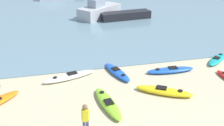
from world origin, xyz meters
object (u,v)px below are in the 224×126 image
at_px(kayak_on_sand_2, 70,76).
at_px(kayak_on_sand_8, 170,70).
at_px(moored_boat_2, 126,15).
at_px(kayak_on_sand_4, 108,103).
at_px(person_near_foreground, 85,119).
at_px(moored_boat_3, 99,11).
at_px(kayak_on_sand_7, 164,91).
at_px(kayak_on_sand_0, 117,72).
at_px(kayak_on_sand_5, 217,59).

distance_m(kayak_on_sand_2, kayak_on_sand_8, 6.65).
bearing_deg(moored_boat_2, kayak_on_sand_4, -109.21).
xyz_separation_m(kayak_on_sand_2, person_near_foreground, (0.22, -5.70, 0.78)).
bearing_deg(moored_boat_3, kayak_on_sand_8, -82.99).
distance_m(kayak_on_sand_4, moored_boat_3, 18.42).
bearing_deg(kayak_on_sand_7, kayak_on_sand_0, 123.09).
bearing_deg(moored_boat_3, kayak_on_sand_7, -88.96).
bearing_deg(kayak_on_sand_0, kayak_on_sand_5, 2.43).
bearing_deg(kayak_on_sand_0, kayak_on_sand_2, 178.66).
height_order(kayak_on_sand_4, moored_boat_2, moored_boat_2).
distance_m(kayak_on_sand_0, kayak_on_sand_5, 7.64).
distance_m(kayak_on_sand_0, kayak_on_sand_8, 3.59).
height_order(kayak_on_sand_0, kayak_on_sand_7, kayak_on_sand_7).
bearing_deg(kayak_on_sand_8, person_near_foreground, -141.63).
bearing_deg(person_near_foreground, kayak_on_sand_8, 38.37).
distance_m(kayak_on_sand_2, person_near_foreground, 5.76).
height_order(kayak_on_sand_0, person_near_foreground, person_near_foreground).
height_order(kayak_on_sand_2, kayak_on_sand_7, kayak_on_sand_7).
bearing_deg(kayak_on_sand_5, moored_boat_2, 104.12).
distance_m(kayak_on_sand_0, person_near_foreground, 6.36).
xyz_separation_m(kayak_on_sand_4, kayak_on_sand_7, (3.39, 0.44, 0.02)).
relative_size(kayak_on_sand_5, moored_boat_2, 0.45).
relative_size(kayak_on_sand_0, kayak_on_sand_7, 0.99).
height_order(kayak_on_sand_0, kayak_on_sand_4, kayak_on_sand_4).
bearing_deg(person_near_foreground, kayak_on_sand_7, 27.96).
height_order(kayak_on_sand_2, person_near_foreground, person_near_foreground).
relative_size(kayak_on_sand_5, person_near_foreground, 1.58).
bearing_deg(moored_boat_2, kayak_on_sand_0, -108.52).
distance_m(kayak_on_sand_4, kayak_on_sand_8, 5.74).
xyz_separation_m(kayak_on_sand_4, moored_boat_3, (3.06, 18.16, 0.66)).
bearing_deg(kayak_on_sand_4, moored_boat_3, 80.42).
xyz_separation_m(kayak_on_sand_5, moored_boat_3, (-5.97, 14.34, 0.67)).
distance_m(kayak_on_sand_2, kayak_on_sand_7, 5.95).
bearing_deg(kayak_on_sand_2, kayak_on_sand_0, -1.34).
bearing_deg(kayak_on_sand_0, moored_boat_2, 71.48).
height_order(kayak_on_sand_0, kayak_on_sand_8, kayak_on_sand_8).
bearing_deg(kayak_on_sand_8, kayak_on_sand_4, -149.32).
relative_size(kayak_on_sand_7, kayak_on_sand_8, 0.96).
relative_size(kayak_on_sand_2, moored_boat_3, 0.63).
relative_size(kayak_on_sand_8, person_near_foreground, 1.99).
distance_m(person_near_foreground, moored_boat_3, 20.79).
bearing_deg(kayak_on_sand_5, moored_boat_3, 112.59).
relative_size(kayak_on_sand_4, person_near_foreground, 2.04).
xyz_separation_m(kayak_on_sand_2, moored_boat_2, (7.48, 13.08, 0.32)).
height_order(kayak_on_sand_2, kayak_on_sand_5, kayak_on_sand_2).
distance_m(kayak_on_sand_0, kayak_on_sand_4, 3.76).
bearing_deg(person_near_foreground, kayak_on_sand_0, 63.10).
relative_size(kayak_on_sand_0, person_near_foreground, 1.88).
height_order(kayak_on_sand_4, kayak_on_sand_8, kayak_on_sand_4).
height_order(kayak_on_sand_5, person_near_foreground, person_near_foreground).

